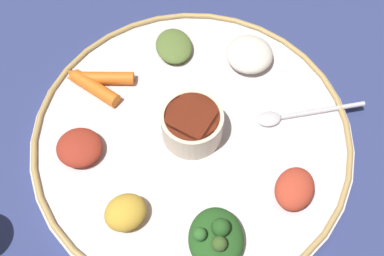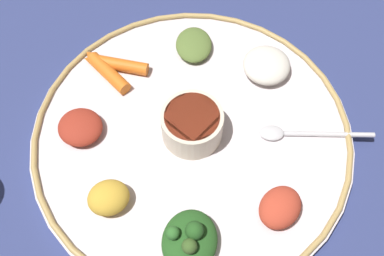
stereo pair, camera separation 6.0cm
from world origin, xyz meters
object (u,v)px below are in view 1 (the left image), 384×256
at_px(carrot_near_spoon, 101,78).
at_px(spoon, 293,115).
at_px(center_bowl, 192,124).
at_px(carrot_outer, 92,86).
at_px(greens_pile, 216,238).

bearing_deg(carrot_near_spoon, spoon, 130.38).
distance_m(center_bowl, spoon, 0.15).
distance_m(carrot_near_spoon, carrot_outer, 0.02).
height_order(spoon, greens_pile, greens_pile).
height_order(spoon, carrot_outer, carrot_outer).
distance_m(greens_pile, carrot_near_spoon, 0.29).
bearing_deg(carrot_outer, center_bowl, 116.06).
xyz_separation_m(greens_pile, carrot_near_spoon, (-0.02, -0.29, -0.01)).
xyz_separation_m(spoon, greens_pile, (0.20, 0.07, 0.01)).
height_order(greens_pile, carrot_outer, greens_pile).
distance_m(spoon, greens_pile, 0.21).
xyz_separation_m(center_bowl, carrot_outer, (0.07, -0.15, -0.02)).
relative_size(greens_pile, carrot_near_spoon, 1.15).
height_order(center_bowl, carrot_outer, center_bowl).
xyz_separation_m(carrot_near_spoon, carrot_outer, (0.02, 0.00, 0.00)).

